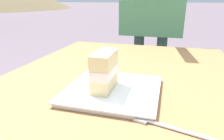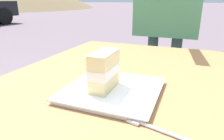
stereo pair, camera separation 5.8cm
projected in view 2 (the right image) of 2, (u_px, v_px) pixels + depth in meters
The scene contains 4 objects.
patio_table at pixel (120, 117), 0.70m from camera, with size 1.24×0.85×0.78m.
dessert_plate at pixel (112, 90), 0.60m from camera, with size 0.27×0.27×0.02m.
cake_slice at pixel (104, 71), 0.57m from camera, with size 0.11×0.06×0.11m.
dessert_fork at pixel (159, 130), 0.42m from camera, with size 0.06×0.17×0.01m.
Camera 2 is at (-0.57, -0.20, 1.04)m, focal length 32.63 mm.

